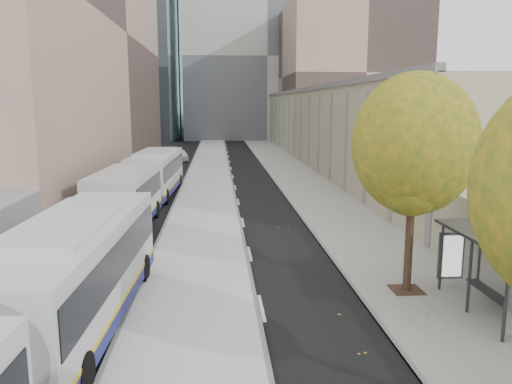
{
  "coord_description": "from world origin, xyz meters",
  "views": [
    {
      "loc": [
        -3.02,
        -3.34,
        6.58
      ],
      "look_at": [
        -1.24,
        19.68,
        2.5
      ],
      "focal_mm": 35.0,
      "sensor_mm": 36.0,
      "label": 1
    }
  ],
  "objects": [
    {
      "name": "bus_shelter",
      "position": [
        5.69,
        10.96,
        2.19
      ],
      "size": [
        1.9,
        4.4,
        2.53
      ],
      "color": "#383A3F",
      "rests_on": "sidewalk"
    },
    {
      "name": "bus_near",
      "position": [
        -7.43,
        6.75,
        1.73
      ],
      "size": [
        3.59,
        19.13,
        3.17
      ],
      "rotation": [
        0.0,
        0.0,
        -0.04
      ],
      "color": "silver",
      "rests_on": "ground"
    },
    {
      "name": "building_far_block",
      "position": [
        6.0,
        96.0,
        15.0
      ],
      "size": [
        30.0,
        18.0,
        30.0
      ],
      "primitive_type": "cube",
      "color": "#AEA9A0",
      "rests_on": "ground"
    },
    {
      "name": "bus_platform",
      "position": [
        -3.88,
        35.0,
        0.07
      ],
      "size": [
        4.25,
        150.0,
        0.15
      ],
      "primitive_type": "cube",
      "color": "silver",
      "rests_on": "ground"
    },
    {
      "name": "distant_car",
      "position": [
        -7.36,
        55.07,
        0.69
      ],
      "size": [
        2.44,
        4.3,
        1.38
      ],
      "primitive_type": "imported",
      "rotation": [
        0.0,
        0.0,
        0.21
      ],
      "color": "white",
      "rests_on": "ground"
    },
    {
      "name": "bus_far",
      "position": [
        -7.73,
        29.03,
        1.67
      ],
      "size": [
        3.59,
        18.47,
        3.06
      ],
      "rotation": [
        0.0,
        0.0,
        -0.05
      ],
      "color": "silver",
      "rests_on": "ground"
    },
    {
      "name": "tree_c",
      "position": [
        3.6,
        13.0,
        5.25
      ],
      "size": [
        4.2,
        4.2,
        7.28
      ],
      "color": "#2E2113",
      "rests_on": "sidewalk"
    },
    {
      "name": "sidewalk",
      "position": [
        4.12,
        35.0,
        0.04
      ],
      "size": [
        4.75,
        150.0,
        0.08
      ],
      "primitive_type": "cube",
      "color": "gray",
      "rests_on": "ground"
    },
    {
      "name": "building_tan",
      "position": [
        15.5,
        64.0,
        4.0
      ],
      "size": [
        18.0,
        92.0,
        8.0
      ],
      "primitive_type": "cube",
      "color": "tan",
      "rests_on": "ground"
    }
  ]
}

